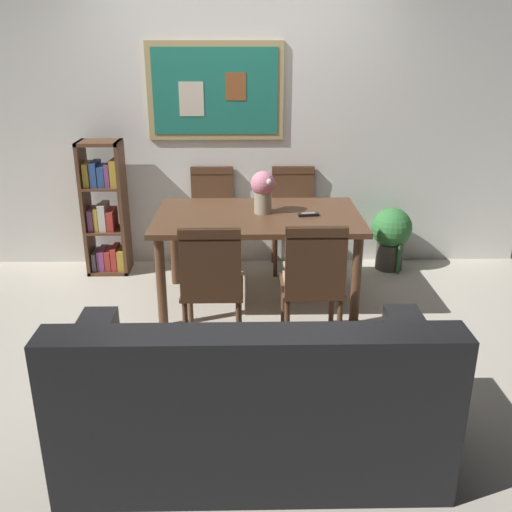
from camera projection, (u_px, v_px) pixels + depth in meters
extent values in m
plane|color=beige|center=(239.00, 333.00, 4.07)|extent=(12.00, 12.00, 0.00)
cube|color=silver|center=(239.00, 121.00, 5.00)|extent=(5.20, 0.10, 2.60)
cube|color=tan|center=(215.00, 91.00, 4.84)|extent=(1.17, 0.02, 0.82)
cube|color=#1E7260|center=(215.00, 91.00, 4.83)|extent=(1.07, 0.01, 0.72)
cube|color=beige|center=(191.00, 99.00, 4.84)|extent=(0.21, 0.00, 0.29)
cube|color=brown|center=(236.00, 87.00, 4.81)|extent=(0.17, 0.00, 0.23)
cube|color=brown|center=(258.00, 217.00, 4.31)|extent=(1.56, 0.96, 0.04)
cylinder|color=brown|center=(161.00, 283.00, 4.05)|extent=(0.07, 0.07, 0.69)
cylinder|color=brown|center=(356.00, 281.00, 4.08)|extent=(0.07, 0.07, 0.69)
cylinder|color=brown|center=(174.00, 245.00, 4.80)|extent=(0.07, 0.07, 0.69)
cylinder|color=brown|center=(339.00, 244.00, 4.82)|extent=(0.07, 0.07, 0.69)
cube|color=brown|center=(294.00, 223.00, 5.07)|extent=(0.40, 0.40, 0.03)
cube|color=#C6B299|center=(294.00, 220.00, 5.06)|extent=(0.36, 0.36, 0.03)
cylinder|color=brown|center=(310.00, 241.00, 5.31)|extent=(0.04, 0.04, 0.42)
cylinder|color=brown|center=(274.00, 241.00, 5.30)|extent=(0.04, 0.04, 0.42)
cylinder|color=brown|center=(314.00, 254.00, 4.99)|extent=(0.04, 0.04, 0.42)
cylinder|color=brown|center=(275.00, 254.00, 4.98)|extent=(0.04, 0.04, 0.42)
cube|color=brown|center=(293.00, 192.00, 5.15)|extent=(0.38, 0.04, 0.46)
cube|color=brown|center=(293.00, 170.00, 5.08)|extent=(0.38, 0.05, 0.06)
cube|color=brown|center=(213.00, 289.00, 3.74)|extent=(0.40, 0.40, 0.03)
cube|color=#C6B299|center=(213.00, 285.00, 3.73)|extent=(0.36, 0.36, 0.03)
cylinder|color=brown|center=(186.00, 331.00, 3.66)|extent=(0.04, 0.04, 0.42)
cylinder|color=brown|center=(239.00, 331.00, 3.66)|extent=(0.04, 0.04, 0.42)
cylinder|color=brown|center=(191.00, 308.00, 3.97)|extent=(0.04, 0.04, 0.42)
cylinder|color=brown|center=(239.00, 308.00, 3.98)|extent=(0.04, 0.04, 0.42)
cube|color=brown|center=(210.00, 264.00, 3.48)|extent=(0.38, 0.04, 0.46)
cube|color=brown|center=(209.00, 233.00, 3.41)|extent=(0.38, 0.05, 0.06)
cube|color=brown|center=(212.00, 224.00, 5.05)|extent=(0.40, 0.40, 0.03)
cube|color=#C6B299|center=(212.00, 221.00, 5.04)|extent=(0.36, 0.36, 0.03)
cylinder|color=brown|center=(232.00, 241.00, 5.30)|extent=(0.04, 0.04, 0.42)
cylinder|color=brown|center=(195.00, 241.00, 5.29)|extent=(0.04, 0.04, 0.42)
cylinder|color=brown|center=(231.00, 254.00, 4.98)|extent=(0.04, 0.04, 0.42)
cylinder|color=brown|center=(192.00, 254.00, 4.97)|extent=(0.04, 0.04, 0.42)
cube|color=brown|center=(212.00, 192.00, 5.14)|extent=(0.38, 0.04, 0.46)
cube|color=brown|center=(212.00, 170.00, 5.06)|extent=(0.38, 0.05, 0.06)
cube|color=brown|center=(311.00, 287.00, 3.77)|extent=(0.40, 0.40, 0.03)
cube|color=#C6B299|center=(311.00, 283.00, 3.76)|extent=(0.36, 0.36, 0.03)
cylinder|color=brown|center=(287.00, 329.00, 3.69)|extent=(0.04, 0.04, 0.42)
cylinder|color=brown|center=(339.00, 329.00, 3.69)|extent=(0.04, 0.04, 0.42)
cylinder|color=brown|center=(283.00, 306.00, 4.00)|extent=(0.04, 0.04, 0.42)
cylinder|color=brown|center=(332.00, 306.00, 4.01)|extent=(0.04, 0.04, 0.42)
cube|color=brown|center=(316.00, 263.00, 3.51)|extent=(0.38, 0.04, 0.46)
cube|color=brown|center=(317.00, 232.00, 3.44)|extent=(0.38, 0.05, 0.06)
cube|color=black|center=(252.00, 415.00, 2.86)|extent=(1.80, 0.84, 0.40)
cube|color=black|center=(253.00, 379.00, 2.41)|extent=(1.80, 0.20, 0.44)
cube|color=black|center=(84.00, 363.00, 2.74)|extent=(0.18, 0.80, 0.22)
cube|color=black|center=(418.00, 360.00, 2.77)|extent=(0.18, 0.80, 0.22)
cube|color=#8C6B4C|center=(153.00, 374.00, 2.56)|extent=(0.32, 0.16, 0.33)
cube|color=#B78C33|center=(253.00, 373.00, 2.57)|extent=(0.32, 0.16, 0.33)
cube|color=#B78C33|center=(352.00, 372.00, 2.57)|extent=(0.32, 0.16, 0.33)
cube|color=brown|center=(86.00, 209.00, 4.97)|extent=(0.03, 0.28, 1.18)
cube|color=brown|center=(124.00, 208.00, 4.98)|extent=(0.03, 0.28, 1.18)
cube|color=brown|center=(111.00, 269.00, 5.18)|extent=(0.36, 0.28, 0.03)
cube|color=brown|center=(99.00, 143.00, 4.77)|extent=(0.36, 0.28, 0.03)
cube|color=brown|center=(107.00, 230.00, 5.04)|extent=(0.30, 0.28, 0.02)
cube|color=brown|center=(103.00, 187.00, 4.90)|extent=(0.30, 0.28, 0.02)
cube|color=#595960|center=(97.00, 259.00, 5.14)|extent=(0.04, 0.22, 0.16)
cube|color=#7F3F72|center=(103.00, 258.00, 5.14)|extent=(0.06, 0.22, 0.18)
cube|color=#B2332D|center=(110.00, 258.00, 5.14)|extent=(0.05, 0.22, 0.18)
cube|color=#B2332D|center=(116.00, 257.00, 5.14)|extent=(0.05, 0.22, 0.21)
cube|color=gold|center=(123.00, 258.00, 5.14)|extent=(0.06, 0.22, 0.19)
cube|color=#7F3F72|center=(93.00, 219.00, 5.00)|extent=(0.05, 0.22, 0.19)
cube|color=gold|center=(98.00, 217.00, 5.00)|extent=(0.04, 0.22, 0.21)
cube|color=beige|center=(104.00, 216.00, 5.00)|extent=(0.06, 0.22, 0.23)
cube|color=#B2332D|center=(112.00, 219.00, 5.01)|extent=(0.06, 0.22, 0.18)
cube|color=gold|center=(88.00, 174.00, 4.86)|extent=(0.05, 0.22, 0.20)
cube|color=#2D4C8C|center=(95.00, 173.00, 4.86)|extent=(0.06, 0.22, 0.21)
cube|color=#2D4C8C|center=(103.00, 175.00, 4.87)|extent=(0.06, 0.22, 0.18)
cube|color=#7F3F72|center=(109.00, 174.00, 4.87)|extent=(0.04, 0.22, 0.19)
cube|color=gold|center=(115.00, 172.00, 4.86)|extent=(0.05, 0.22, 0.23)
cylinder|color=#4C4742|center=(389.00, 256.00, 5.19)|extent=(0.24, 0.24, 0.25)
cylinder|color=#332319|center=(390.00, 244.00, 5.15)|extent=(0.22, 0.22, 0.02)
sphere|color=#387F3D|center=(392.00, 228.00, 5.10)|extent=(0.36, 0.36, 0.36)
cylinder|color=#387F3D|center=(399.00, 259.00, 5.06)|extent=(0.03, 0.03, 0.29)
cylinder|color=#387F3D|center=(400.00, 246.00, 5.25)|extent=(0.03, 0.03, 0.21)
cylinder|color=tan|center=(263.00, 202.00, 4.31)|extent=(0.13, 0.13, 0.16)
sphere|color=pink|center=(263.00, 184.00, 4.26)|extent=(0.19, 0.19, 0.19)
sphere|color=#EACC4C|center=(258.00, 180.00, 4.31)|extent=(0.06, 0.06, 0.06)
sphere|color=silver|center=(269.00, 182.00, 4.19)|extent=(0.05, 0.05, 0.05)
sphere|color=pink|center=(272.00, 184.00, 4.28)|extent=(0.06, 0.06, 0.06)
cube|color=black|center=(309.00, 215.00, 4.26)|extent=(0.16, 0.07, 0.02)
cube|color=gray|center=(309.00, 213.00, 4.25)|extent=(0.10, 0.05, 0.00)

